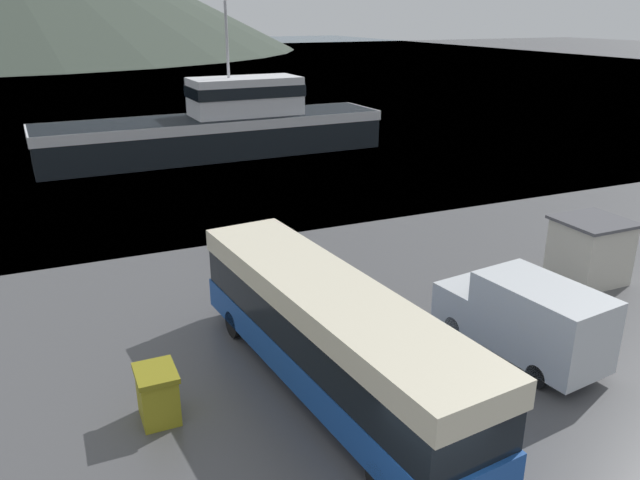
{
  "coord_description": "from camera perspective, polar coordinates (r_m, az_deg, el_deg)",
  "views": [
    {
      "loc": [
        -6.13,
        -8.3,
        10.18
      ],
      "look_at": [
        2.94,
        12.02,
        2.0
      ],
      "focal_mm": 35.0,
      "sensor_mm": 36.0,
      "label": 1
    }
  ],
  "objects": [
    {
      "name": "tour_bus",
      "position": [
        17.49,
        0.81,
        -8.39
      ],
      "size": [
        3.8,
        12.27,
        3.23
      ],
      "rotation": [
        0.0,
        0.0,
        0.1
      ],
      "color": "#194799",
      "rests_on": "ground"
    },
    {
      "name": "dock_kiosk",
      "position": [
        26.93,
        23.44,
        -0.85
      ],
      "size": [
        2.63,
        2.52,
        2.55
      ],
      "color": "beige",
      "rests_on": "ground"
    },
    {
      "name": "water_surface",
      "position": [
        147.23,
        -22.37,
        14.77
      ],
      "size": [
        240.0,
        240.0,
        0.0
      ],
      "primitive_type": "plane",
      "color": "#3D5160",
      "rests_on": "ground"
    },
    {
      "name": "fishing_boat",
      "position": [
        47.69,
        -9.11,
        10.23
      ],
      "size": [
        25.61,
        6.33,
        10.9
      ],
      "rotation": [
        0.0,
        0.0,
        1.6
      ],
      "color": "black",
      "rests_on": "water_surface"
    },
    {
      "name": "delivery_van",
      "position": [
        20.32,
        18.31,
        -6.67
      ],
      "size": [
        2.84,
        5.81,
        2.59
      ],
      "rotation": [
        0.0,
        0.0,
        0.12
      ],
      "color": "silver",
      "rests_on": "ground"
    },
    {
      "name": "small_boat",
      "position": [
        51.6,
        -17.08,
        8.47
      ],
      "size": [
        3.98,
        6.04,
        0.96
      ],
      "rotation": [
        0.0,
        0.0,
        3.47
      ],
      "color": "black",
      "rests_on": "water_surface"
    },
    {
      "name": "storage_bin",
      "position": [
        17.38,
        -14.62,
        -13.48
      ],
      "size": [
        1.04,
        1.31,
        1.45
      ],
      "color": "olive",
      "rests_on": "ground"
    }
  ]
}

